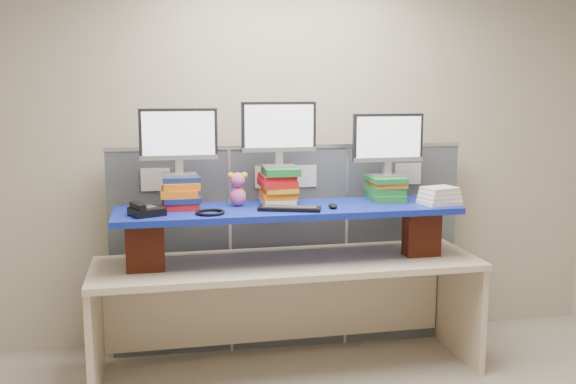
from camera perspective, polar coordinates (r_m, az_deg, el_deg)
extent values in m
cube|color=#BEB39D|center=(2.93, 5.95, -1.32)|extent=(5.00, 4.00, 2.80)
cube|color=#474C54|center=(4.70, -10.45, -5.47)|extent=(0.85, 0.05, 1.50)
cube|color=#474C54|center=(4.77, 0.06, -5.12)|extent=(0.85, 0.05, 1.50)
cube|color=#474C54|center=(4.98, 9.96, -4.62)|extent=(0.85, 0.05, 1.50)
cube|color=silver|center=(4.64, 0.06, 4.08)|extent=(2.60, 0.06, 0.03)
cube|color=white|center=(4.57, -11.70, 1.09)|extent=(0.20, 0.00, 0.16)
cube|color=white|center=(4.61, -1.72, 1.35)|extent=(0.20, 0.00, 0.16)
cube|color=white|center=(4.65, 1.34, 1.42)|extent=(0.20, 0.00, 0.16)
cube|color=white|center=(4.87, 10.63, 1.62)|extent=(0.20, 0.00, 0.16)
cube|color=beige|center=(4.34, 0.00, -6.38)|extent=(2.61, 0.85, 0.04)
cube|color=beige|center=(4.40, -16.82, -11.97)|extent=(0.07, 0.70, 0.74)
cube|color=beige|center=(4.86, 15.06, -9.81)|extent=(0.07, 0.70, 0.74)
cube|color=maroon|center=(4.16, -12.58, -4.67)|extent=(0.24, 0.14, 0.33)
cube|color=maroon|center=(4.52, 11.80, -3.52)|extent=(0.24, 0.14, 0.33)
cube|color=#110B94|center=(4.25, 0.00, -1.60)|extent=(2.28, 0.65, 0.04)
cube|color=red|center=(4.27, -9.53, -1.10)|extent=(0.24, 0.28, 0.05)
cube|color=navy|center=(4.26, -9.43, -0.56)|extent=(0.25, 0.29, 0.04)
cube|color=orange|center=(4.26, -9.65, 0.01)|extent=(0.24, 0.29, 0.05)
cube|color=orange|center=(4.25, -9.44, 0.66)|extent=(0.24, 0.29, 0.05)
cube|color=navy|center=(4.25, -9.49, 1.22)|extent=(0.24, 0.27, 0.04)
cube|color=white|center=(4.36, -0.94, -0.79)|extent=(0.22, 0.28, 0.04)
cube|color=orange|center=(4.35, -0.90, -0.22)|extent=(0.23, 0.27, 0.05)
cube|color=gold|center=(4.34, -0.75, 0.30)|extent=(0.22, 0.28, 0.03)
cube|color=red|center=(4.34, -0.96, 0.83)|extent=(0.24, 0.31, 0.05)
cube|color=red|center=(4.34, -0.99, 1.37)|extent=(0.23, 0.29, 0.04)
cube|color=#1E732D|center=(4.31, -0.67, 1.89)|extent=(0.23, 0.28, 0.05)
cube|color=#1E732D|center=(4.54, 8.65, -0.42)|extent=(0.22, 0.30, 0.05)
cube|color=#1E732D|center=(4.55, 8.60, 0.23)|extent=(0.23, 0.28, 0.05)
cube|color=orange|center=(4.55, 8.77, 0.75)|extent=(0.22, 0.29, 0.03)
cube|color=#1E732D|center=(4.54, 8.66, 1.16)|extent=(0.23, 0.30, 0.04)
cube|color=#9E9EA3|center=(4.25, -9.61, 1.54)|extent=(0.23, 0.15, 0.02)
cube|color=#9E9EA3|center=(4.24, -9.63, 2.25)|extent=(0.05, 0.04, 0.09)
cube|color=black|center=(4.22, -9.71, 5.10)|extent=(0.50, 0.05, 0.33)
cube|color=silver|center=(4.20, -9.71, 5.08)|extent=(0.46, 0.02, 0.29)
cube|color=#9E9EA3|center=(4.32, -0.82, 2.32)|extent=(0.23, 0.15, 0.02)
cube|color=#9E9EA3|center=(4.31, -0.82, 3.02)|extent=(0.05, 0.04, 0.09)
cube|color=black|center=(4.29, -0.82, 5.82)|extent=(0.50, 0.05, 0.33)
cube|color=silver|center=(4.27, -0.78, 5.80)|extent=(0.46, 0.02, 0.29)
cube|color=#9E9EA3|center=(4.54, 8.79, 1.47)|extent=(0.23, 0.15, 0.02)
cube|color=#9E9EA3|center=(4.53, 8.81, 2.13)|extent=(0.05, 0.04, 0.09)
cube|color=black|center=(4.51, 8.87, 4.80)|extent=(0.50, 0.05, 0.33)
cube|color=silver|center=(4.49, 8.95, 4.77)|extent=(0.46, 0.02, 0.29)
cube|color=black|center=(4.13, 0.14, -1.49)|extent=(0.42, 0.24, 0.02)
cube|color=#2C2C2E|center=(4.12, 0.14, -1.31)|extent=(0.36, 0.18, 0.00)
ellipsoid|color=black|center=(4.20, 4.01, -1.26)|extent=(0.08, 0.11, 0.03)
cube|color=black|center=(4.06, -12.44, -1.71)|extent=(0.25, 0.24, 0.05)
cube|color=#2C2C2E|center=(4.05, -12.45, -1.32)|extent=(0.13, 0.13, 0.01)
cube|color=black|center=(4.03, -13.21, -1.23)|extent=(0.11, 0.17, 0.03)
torus|color=black|center=(4.04, -6.94, -1.80)|extent=(0.21, 0.21, 0.02)
ellipsoid|color=#E05592|center=(4.28, -4.48, -0.42)|extent=(0.11, 0.10, 0.13)
sphere|color=#E05592|center=(4.26, -4.50, 1.07)|extent=(0.10, 0.10, 0.10)
sphere|color=gold|center=(4.26, -5.11, 1.46)|extent=(0.04, 0.04, 0.04)
sphere|color=gold|center=(4.26, -3.91, 1.49)|extent=(0.04, 0.04, 0.04)
cube|color=#EFE4CC|center=(4.47, 13.30, -0.87)|extent=(0.28, 0.25, 0.03)
cube|color=#EFE4CC|center=(4.46, 13.32, -0.50)|extent=(0.27, 0.24, 0.03)
cube|color=#EFE4CC|center=(4.46, 13.33, -0.13)|extent=(0.26, 0.22, 0.03)
cube|color=#EFE4CC|center=(4.45, 13.35, 0.25)|extent=(0.25, 0.21, 0.03)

